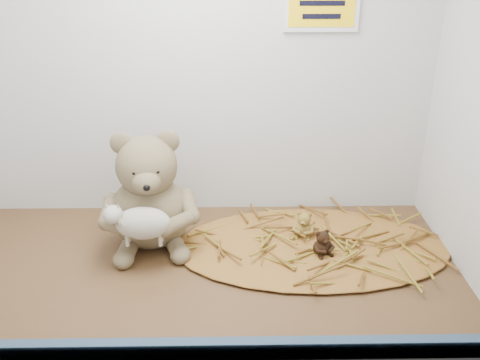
{
  "coord_description": "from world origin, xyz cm",
  "views": [
    {
      "loc": [
        8.17,
        -103.72,
        69.53
      ],
      "look_at": [
        9.99,
        3.4,
        20.52
      ],
      "focal_mm": 40.0,
      "sensor_mm": 36.0,
      "label": 1
    }
  ],
  "objects_px": {
    "toy_lamb": "(143,223)",
    "mini_teddy_brown": "(322,241)",
    "main_teddy": "(149,190)",
    "mini_teddy_tan": "(304,223)"
  },
  "relations": [
    {
      "from": "main_teddy",
      "to": "mini_teddy_tan",
      "type": "xyz_separation_m",
      "value": [
        0.38,
        0.01,
        -0.1
      ]
    },
    {
      "from": "toy_lamb",
      "to": "mini_teddy_brown",
      "type": "distance_m",
      "value": 0.42
    },
    {
      "from": "main_teddy",
      "to": "toy_lamb",
      "type": "height_order",
      "value": "main_teddy"
    },
    {
      "from": "toy_lamb",
      "to": "main_teddy",
      "type": "bearing_deg",
      "value": 90.0
    },
    {
      "from": "mini_teddy_brown",
      "to": "main_teddy",
      "type": "bearing_deg",
      "value": 145.98
    },
    {
      "from": "main_teddy",
      "to": "mini_teddy_brown",
      "type": "xyz_separation_m",
      "value": [
        0.41,
        -0.08,
        -0.1
      ]
    },
    {
      "from": "toy_lamb",
      "to": "mini_teddy_tan",
      "type": "bearing_deg",
      "value": 16.44
    },
    {
      "from": "mini_teddy_tan",
      "to": "mini_teddy_brown",
      "type": "distance_m",
      "value": 0.09
    },
    {
      "from": "toy_lamb",
      "to": "mini_teddy_brown",
      "type": "relative_size",
      "value": 2.54
    },
    {
      "from": "toy_lamb",
      "to": "mini_teddy_brown",
      "type": "bearing_deg",
      "value": 3.81
    }
  ]
}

